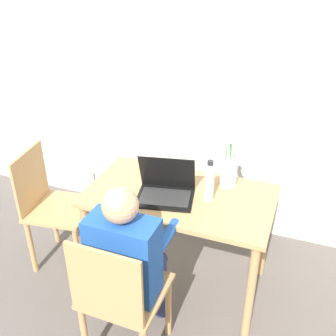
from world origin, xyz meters
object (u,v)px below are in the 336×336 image
object	(u,v)px
person_seated	(128,252)
flower_vase	(229,168)
water_bottle	(209,182)
chair_occupied	(120,298)
laptop	(166,187)
chair_spare	(52,206)

from	to	relation	value
person_seated	flower_vase	size ratio (longest dim) A/B	3.16
person_seated	water_bottle	distance (m)	0.63
water_bottle	flower_vase	bearing A→B (deg)	70.67
person_seated	flower_vase	bearing A→B (deg)	-113.46
chair_occupied	person_seated	size ratio (longest dim) A/B	0.80
chair_occupied	laptop	xyz separation A→B (m)	(0.02, 0.61, 0.31)
laptop	water_bottle	size ratio (longest dim) A/B	1.48
person_seated	laptop	size ratio (longest dim) A/B	2.83
chair_spare	person_seated	bearing A→B (deg)	-128.05
laptop	flower_vase	xyz separation A→B (m)	(0.32, 0.25, 0.06)
chair_spare	flower_vase	xyz separation A→B (m)	(1.14, 0.29, 0.38)
laptop	water_bottle	distance (m)	0.26
person_seated	chair_spare	bearing A→B (deg)	-28.79
person_seated	flower_vase	world-z (taller)	person_seated
person_seated	laptop	distance (m)	0.50
chair_occupied	laptop	world-z (taller)	laptop
flower_vase	water_bottle	bearing A→B (deg)	-109.33
chair_spare	flower_vase	world-z (taller)	flower_vase
chair_spare	laptop	world-z (taller)	laptop
chair_spare	person_seated	size ratio (longest dim) A/B	0.80
chair_occupied	person_seated	bearing A→B (deg)	-90.00
flower_vase	water_bottle	world-z (taller)	flower_vase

